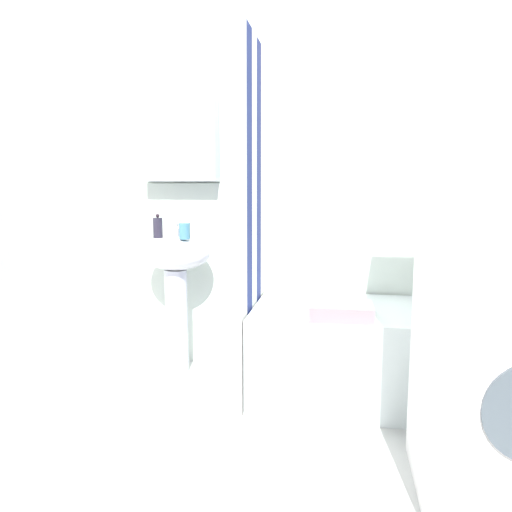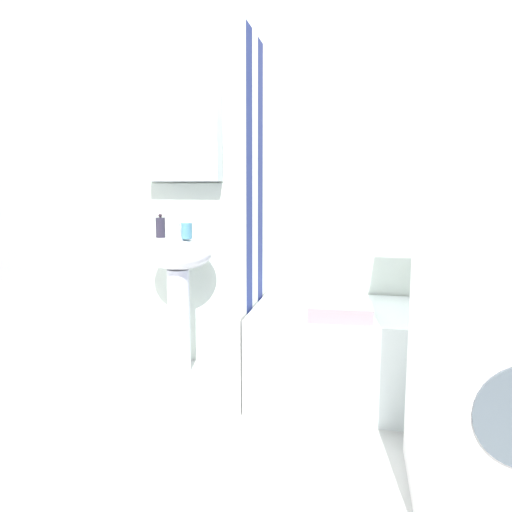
% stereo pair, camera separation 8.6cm
% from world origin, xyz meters
% --- Properties ---
extents(ground_plane, '(4.80, 5.60, 0.04)m').
position_xyz_m(ground_plane, '(0.00, 0.00, -0.02)').
color(ground_plane, silver).
extents(wall_back_tiled, '(3.60, 0.18, 2.40)m').
position_xyz_m(wall_back_tiled, '(-0.05, 1.26, 1.14)').
color(wall_back_tiled, silver).
rests_on(wall_back_tiled, ground_plane).
extents(wall_left_tiled, '(0.07, 1.81, 2.40)m').
position_xyz_m(wall_left_tiled, '(-1.57, 0.34, 1.12)').
color(wall_left_tiled, silver).
rests_on(wall_left_tiled, ground_plane).
extents(sink, '(0.44, 0.34, 0.86)m').
position_xyz_m(sink, '(-0.89, 1.03, 0.63)').
color(sink, white).
rests_on(sink, ground_plane).
extents(faucet, '(0.03, 0.12, 0.12)m').
position_xyz_m(faucet, '(-0.89, 1.11, 0.92)').
color(faucet, silver).
rests_on(faucet, sink).
extents(soap_dispenser, '(0.06, 0.06, 0.15)m').
position_xyz_m(soap_dispenser, '(-1.00, 1.03, 0.93)').
color(soap_dispenser, '#292635').
rests_on(soap_dispenser, sink).
extents(toothbrush_cup, '(0.07, 0.07, 0.10)m').
position_xyz_m(toothbrush_cup, '(-0.81, 0.99, 0.91)').
color(toothbrush_cup, teal).
rests_on(toothbrush_cup, sink).
extents(bathtub, '(1.44, 0.75, 0.51)m').
position_xyz_m(bathtub, '(0.38, 0.84, 0.26)').
color(bathtub, white).
rests_on(bathtub, ground_plane).
extents(shower_curtain, '(0.01, 0.75, 2.00)m').
position_xyz_m(shower_curtain, '(-0.36, 0.84, 1.00)').
color(shower_curtain, white).
rests_on(shower_curtain, ground_plane).
extents(body_wash_bottle, '(0.06, 0.06, 0.17)m').
position_xyz_m(body_wash_bottle, '(1.00, 1.17, 0.59)').
color(body_wash_bottle, '#2A7E5F').
rests_on(body_wash_bottle, bathtub).
extents(conditioner_bottle, '(0.06, 0.06, 0.18)m').
position_xyz_m(conditioner_bottle, '(0.87, 1.12, 0.60)').
color(conditioner_bottle, '#CC4770').
rests_on(conditioner_bottle, bathtub).
extents(shampoo_bottle, '(0.05, 0.05, 0.22)m').
position_xyz_m(shampoo_bottle, '(0.75, 1.15, 0.62)').
color(shampoo_bottle, '#2E3034').
rests_on(shampoo_bottle, bathtub).
extents(towel_folded, '(0.33, 0.26, 0.08)m').
position_xyz_m(towel_folded, '(0.14, 0.61, 0.55)').
color(towel_folded, gray).
rests_on(towel_folded, bathtub).
extents(washer_dryer_stack, '(0.62, 0.62, 1.75)m').
position_xyz_m(washer_dryer_stack, '(0.75, -0.02, 0.87)').
color(washer_dryer_stack, white).
rests_on(washer_dryer_stack, ground_plane).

